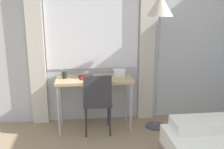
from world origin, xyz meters
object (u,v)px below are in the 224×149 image
at_px(standing_lamp, 160,14).
at_px(telephone, 119,73).
at_px(book, 87,77).
at_px(desk_chair, 97,99).
at_px(desk, 94,83).
at_px(mug, 65,75).

relative_size(standing_lamp, telephone, 10.53).
height_order(standing_lamp, book, standing_lamp).
height_order(standing_lamp, telephone, standing_lamp).
bearing_deg(desk_chair, desk, 99.52).
bearing_deg(book, telephone, 7.13).
distance_m(book, mug, 0.32).
bearing_deg(standing_lamp, book, 173.06).
bearing_deg(book, desk, -8.08).
distance_m(standing_lamp, telephone, 1.03).
distance_m(desk, desk_chair, 0.28).
relative_size(desk, book, 4.38).
bearing_deg(desk_chair, telephone, 40.74).
bearing_deg(book, standing_lamp, -6.94).
height_order(book, mug, mug).
distance_m(desk, standing_lamp, 1.35).
xyz_separation_m(telephone, mug, (-0.80, -0.04, 0.00)).
bearing_deg(desk_chair, book, 122.78).
height_order(telephone, mug, telephone).
height_order(desk, desk_chair, desk_chair).
bearing_deg(telephone, book, -172.87).
relative_size(book, mug, 2.63).
bearing_deg(book, mug, 176.03).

